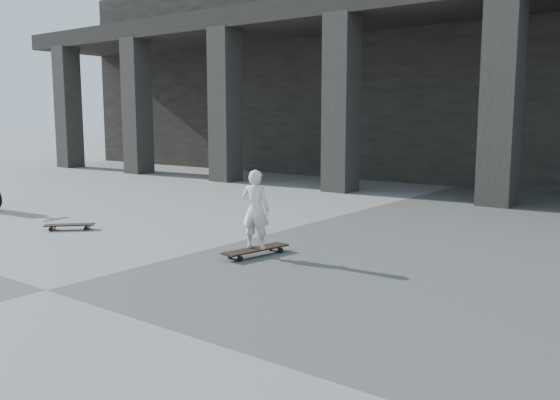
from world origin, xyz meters
The scene contains 5 objects.
ground centered at (0.00, 0.00, 0.00)m, with size 90.00×90.00×0.00m, color #484946.
colonnade centered at (0.00, 13.77, 3.03)m, with size 28.00×8.82×6.00m.
longboard centered at (0.73, 2.42, 0.07)m, with size 0.38×0.97×0.09m.
skateboard_spare centered at (-2.63, 1.98, 0.07)m, with size 0.65×0.65×0.09m.
child centered at (0.73, 2.42, 0.59)m, with size 0.36×0.24×0.99m, color silver.
Camera 1 is at (5.37, -3.15, 1.75)m, focal length 38.00 mm.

